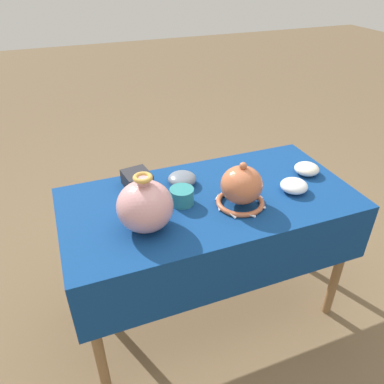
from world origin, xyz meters
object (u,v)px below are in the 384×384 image
at_px(mosaic_tile_box, 137,180).
at_px(bowl_shallow_slate, 182,179).
at_px(bowl_shallow_ivory, 307,169).
at_px(vase_tall_bulbous, 145,206).
at_px(vase_dome_bell, 241,188).
at_px(bowl_shallow_porcelain, 294,186).
at_px(pot_squat_teal, 182,196).

height_order(mosaic_tile_box, bowl_shallow_slate, mosaic_tile_box).
bearing_deg(mosaic_tile_box, bowl_shallow_ivory, -20.78).
distance_m(vase_tall_bulbous, vase_dome_bell, 0.41).
xyz_separation_m(bowl_shallow_ivory, bowl_shallow_porcelain, (-0.15, -0.11, 0.00)).
relative_size(vase_dome_bell, mosaic_tile_box, 1.51).
bearing_deg(bowl_shallow_ivory, bowl_shallow_slate, 168.15).
relative_size(bowl_shallow_ivory, pot_squat_teal, 1.14).
distance_m(vase_tall_bulbous, bowl_shallow_ivory, 0.85).
xyz_separation_m(bowl_shallow_slate, bowl_shallow_ivory, (0.59, -0.12, -0.00)).
bearing_deg(bowl_shallow_porcelain, bowl_shallow_slate, 152.29).
distance_m(mosaic_tile_box, bowl_shallow_slate, 0.21).
bearing_deg(vase_tall_bulbous, bowl_shallow_porcelain, 1.36).
bearing_deg(bowl_shallow_porcelain, mosaic_tile_box, 155.56).
relative_size(mosaic_tile_box, bowl_shallow_porcelain, 1.18).
height_order(bowl_shallow_ivory, pot_squat_teal, pot_squat_teal).
height_order(bowl_shallow_slate, bowl_shallow_porcelain, bowl_shallow_slate).
bearing_deg(bowl_shallow_porcelain, pot_squat_teal, 170.00).
height_order(vase_dome_bell, bowl_shallow_porcelain, vase_dome_bell).
distance_m(mosaic_tile_box, pot_squat_teal, 0.25).
xyz_separation_m(vase_dome_bell, mosaic_tile_box, (-0.37, 0.30, -0.05)).
relative_size(bowl_shallow_porcelain, pot_squat_teal, 1.18).
bearing_deg(bowl_shallow_slate, vase_dome_bell, -54.13).
bearing_deg(bowl_shallow_ivory, pot_squat_teal, -178.04).
bearing_deg(bowl_shallow_ivory, mosaic_tile_box, 167.00).
xyz_separation_m(vase_tall_bulbous, mosaic_tile_box, (0.04, 0.31, -0.07)).
bearing_deg(pot_squat_teal, bowl_shallow_ivory, 1.96).
distance_m(bowl_shallow_slate, bowl_shallow_porcelain, 0.51).
xyz_separation_m(vase_tall_bulbous, bowl_shallow_slate, (0.24, 0.25, -0.07)).
height_order(bowl_shallow_porcelain, pot_squat_teal, pot_squat_teal).
bearing_deg(vase_tall_bulbous, bowl_shallow_slate, 46.49).
distance_m(vase_tall_bulbous, pot_squat_teal, 0.22).
bearing_deg(mosaic_tile_box, bowl_shallow_slate, -24.18).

